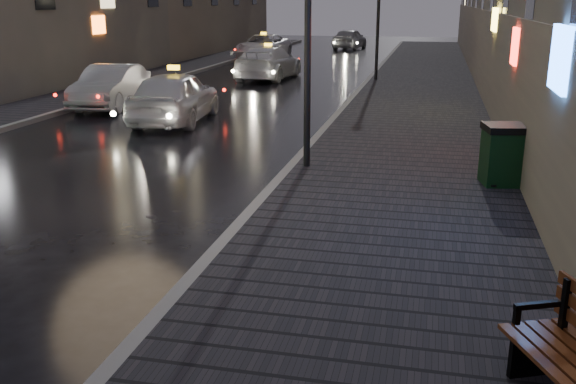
# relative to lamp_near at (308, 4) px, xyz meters

# --- Properties ---
(ground) EXTENTS (120.00, 120.00, 0.00)m
(ground) POSITION_rel_lamp_near_xyz_m (-1.85, -6.00, -3.49)
(ground) COLOR black
(ground) RESTS_ON ground
(sidewalk) EXTENTS (4.60, 58.00, 0.15)m
(sidewalk) POSITION_rel_lamp_near_xyz_m (2.05, 15.00, -3.41)
(sidewalk) COLOR black
(sidewalk) RESTS_ON ground
(curb) EXTENTS (0.20, 58.00, 0.15)m
(curb) POSITION_rel_lamp_near_xyz_m (-0.35, 15.00, -3.41)
(curb) COLOR slate
(curb) RESTS_ON ground
(sidewalk_far) EXTENTS (2.40, 58.00, 0.15)m
(sidewalk_far) POSITION_rel_lamp_near_xyz_m (-10.55, 15.00, -3.41)
(sidewalk_far) COLOR black
(sidewalk_far) RESTS_ON ground
(curb_far) EXTENTS (0.20, 58.00, 0.15)m
(curb_far) POSITION_rel_lamp_near_xyz_m (-9.25, 15.00, -3.41)
(curb_far) COLOR slate
(curb_far) RESTS_ON ground
(lamp_near) EXTENTS (0.36, 0.36, 5.28)m
(lamp_near) POSITION_rel_lamp_near_xyz_m (0.00, 0.00, 0.00)
(lamp_near) COLOR black
(lamp_near) RESTS_ON sidewalk
(lamp_far) EXTENTS (0.36, 0.36, 5.28)m
(lamp_far) POSITION_rel_lamp_near_xyz_m (0.00, 16.00, 0.00)
(lamp_far) COLOR black
(lamp_far) RESTS_ON sidewalk
(trash_bin) EXTENTS (0.89, 0.89, 1.16)m
(trash_bin) POSITION_rel_lamp_near_xyz_m (3.94, -0.53, -2.75)
(trash_bin) COLOR black
(trash_bin) RESTS_ON sidewalk
(taxi_near) EXTENTS (2.28, 4.77, 1.57)m
(taxi_near) POSITION_rel_lamp_near_xyz_m (-5.03, 4.96, -2.70)
(taxi_near) COLOR silver
(taxi_near) RESTS_ON ground
(car_left_mid) EXTENTS (2.01, 4.48, 1.43)m
(car_left_mid) POSITION_rel_lamp_near_xyz_m (-8.32, 7.18, -2.77)
(car_left_mid) COLOR #A6A5AE
(car_left_mid) RESTS_ON ground
(taxi_mid) EXTENTS (2.41, 5.32, 1.51)m
(taxi_mid) POSITION_rel_lamp_near_xyz_m (-5.05, 16.27, -2.73)
(taxi_mid) COLOR white
(taxi_mid) RESTS_ON ground
(taxi_far) EXTENTS (2.76, 5.45, 1.48)m
(taxi_far) POSITION_rel_lamp_near_xyz_m (-8.16, 27.17, -2.75)
(taxi_far) COLOR white
(taxi_far) RESTS_ON ground
(car_far) EXTENTS (2.36, 4.66, 1.52)m
(car_far) POSITION_rel_lamp_near_xyz_m (-3.81, 35.89, -2.73)
(car_far) COLOR #97989E
(car_far) RESTS_ON ground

